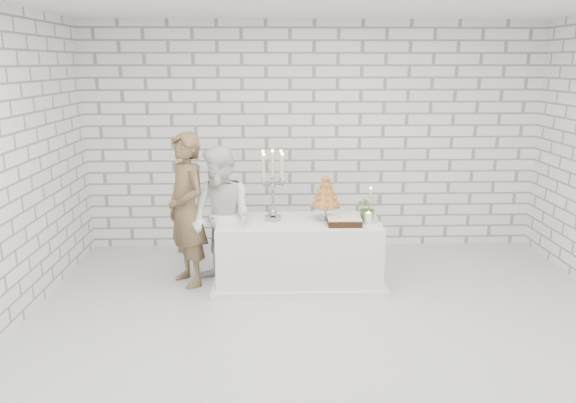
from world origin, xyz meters
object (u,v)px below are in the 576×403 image
at_px(cake_table, 299,253).
at_px(croquembouche, 326,197).
at_px(bride, 222,218).
at_px(groom, 187,210).
at_px(candelabra, 273,185).

bearing_deg(cake_table, croquembouche, 8.97).
height_order(bride, croquembouche, bride).
xyz_separation_m(groom, bride, (0.39, -0.08, -0.07)).
relative_size(groom, bride, 1.09).
xyz_separation_m(cake_table, candelabra, (-0.29, 0.04, 0.78)).
xyz_separation_m(groom, croquembouche, (1.55, -0.02, 0.14)).
relative_size(cake_table, candelabra, 2.25).
distance_m(groom, candelabra, 1.00).
distance_m(bride, croquembouche, 1.18).
bearing_deg(bride, groom, -150.51).
height_order(cake_table, groom, groom).
height_order(groom, candelabra, groom).
bearing_deg(candelabra, bride, -175.14).
xyz_separation_m(bride, candelabra, (0.57, 0.05, 0.36)).
bearing_deg(groom, bride, 43.56).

